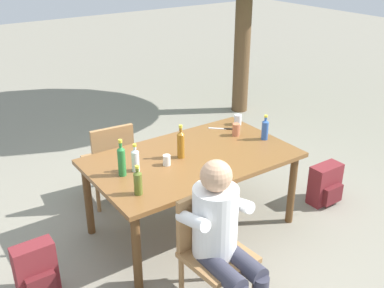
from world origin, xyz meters
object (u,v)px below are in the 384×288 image
at_px(bottle_olive, 138,182).
at_px(cup_white, 167,160).
at_px(bottle_green, 122,160).
at_px(chair_far_left, 110,159).
at_px(backpack_by_far_side, 37,272).
at_px(bottle_blue, 265,129).
at_px(table_knife, 222,129).
at_px(cup_terracotta, 236,130).
at_px(person_in_white_shirt, 222,233).
at_px(bottle_clear, 135,159).
at_px(backpack_by_near_side, 326,185).
at_px(chair_near_left, 211,245).
at_px(dining_table, 192,164).
at_px(bottle_amber, 181,144).
at_px(cup_glass, 238,120).

relative_size(bottle_olive, cup_white, 2.64).
bearing_deg(bottle_olive, bottle_green, 84.13).
relative_size(chair_far_left, bottle_olive, 3.64).
bearing_deg(backpack_by_far_side, bottle_blue, -0.17).
relative_size(bottle_blue, table_knife, 1.28).
xyz_separation_m(cup_terracotta, backpack_by_far_side, (-2.08, -0.22, -0.58)).
bearing_deg(cup_terracotta, backpack_by_far_side, -174.01).
distance_m(person_in_white_shirt, cup_terracotta, 1.49).
relative_size(bottle_clear, backpack_by_far_side, 0.52).
xyz_separation_m(cup_terracotta, backpack_by_near_side, (0.76, -0.55, -0.60)).
height_order(chair_near_left, backpack_by_far_side, chair_near_left).
height_order(dining_table, bottle_amber, bottle_amber).
bearing_deg(table_knife, cup_white, -158.20).
bearing_deg(dining_table, bottle_green, 176.63).
bearing_deg(bottle_green, backpack_by_far_side, -171.58).
bearing_deg(backpack_by_near_side, cup_white, 166.37).
xyz_separation_m(bottle_olive, bottle_blue, (1.47, 0.21, 0.00)).
height_order(chair_near_left, cup_white, chair_near_left).
relative_size(person_in_white_shirt, table_knife, 6.19).
height_order(dining_table, cup_white, cup_white).
relative_size(bottle_amber, backpack_by_near_side, 0.74).
xyz_separation_m(cup_white, backpack_by_near_side, (1.64, -0.40, -0.59)).
distance_m(bottle_clear, backpack_by_near_side, 2.06).
xyz_separation_m(bottle_amber, backpack_by_far_side, (-1.38, -0.12, -0.65)).
distance_m(bottle_clear, cup_glass, 1.37).
bearing_deg(bottle_clear, cup_white, -12.06).
bearing_deg(dining_table, bottle_blue, -6.46).
bearing_deg(cup_terracotta, table_knife, 93.41).
height_order(person_in_white_shirt, bottle_clear, person_in_white_shirt).
height_order(bottle_blue, backpack_by_far_side, bottle_blue).
distance_m(chair_near_left, backpack_by_far_side, 1.33).
bearing_deg(cup_white, chair_near_left, -99.81).
relative_size(bottle_blue, cup_white, 2.70).
relative_size(bottle_green, cup_glass, 3.03).
height_order(bottle_blue, backpack_by_near_side, bottle_blue).
height_order(person_in_white_shirt, bottle_olive, person_in_white_shirt).
relative_size(bottle_amber, backpack_by_far_side, 0.66).
xyz_separation_m(chair_far_left, bottle_blue, (1.19, -0.93, 0.36)).
bearing_deg(person_in_white_shirt, bottle_green, 104.45).
distance_m(chair_near_left, cup_terracotta, 1.45).
xyz_separation_m(chair_near_left, table_knife, (1.01, 1.17, 0.26)).
xyz_separation_m(chair_near_left, bottle_amber, (0.32, 0.88, 0.39)).
bearing_deg(bottle_amber, bottle_green, 180.00).
distance_m(cup_terracotta, backpack_by_far_side, 2.17).
xyz_separation_m(dining_table, person_in_white_shirt, (-0.40, -0.95, -0.01)).
relative_size(chair_far_left, cup_white, 9.60).
xyz_separation_m(bottle_clear, cup_white, (0.27, -0.06, -0.06)).
distance_m(bottle_green, bottle_blue, 1.44).
bearing_deg(bottle_olive, chair_far_left, 76.09).
relative_size(bottle_green, cup_white, 3.49).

